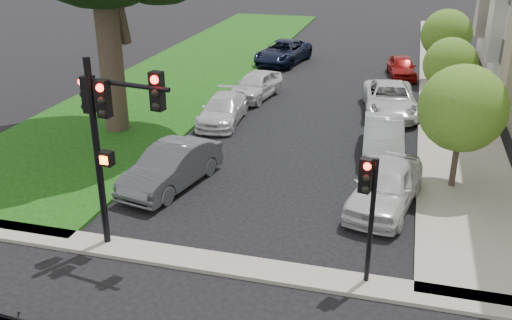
% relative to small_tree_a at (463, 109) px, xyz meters
% --- Properties ---
extents(ground, '(140.00, 140.00, 0.00)m').
position_rel_small_tree_a_xyz_m(ground, '(-6.20, -8.91, -2.99)').
color(ground, black).
rests_on(ground, ground).
extents(grass_strip, '(8.00, 44.00, 0.12)m').
position_rel_small_tree_a_xyz_m(grass_strip, '(-15.20, 15.09, -2.93)').
color(grass_strip, black).
rests_on(grass_strip, ground).
extents(sidewalk_right, '(3.50, 44.00, 0.12)m').
position_rel_small_tree_a_xyz_m(sidewalk_right, '(0.55, 15.09, -2.93)').
color(sidewalk_right, gray).
rests_on(sidewalk_right, ground).
extents(sidewalk_cross, '(60.00, 1.00, 0.12)m').
position_rel_small_tree_a_xyz_m(sidewalk_cross, '(-6.20, -6.91, -2.93)').
color(sidewalk_cross, gray).
rests_on(sidewalk_cross, ground).
extents(small_tree_a, '(3.00, 3.00, 4.50)m').
position_rel_small_tree_a_xyz_m(small_tree_a, '(0.00, 0.00, 0.00)').
color(small_tree_a, black).
rests_on(small_tree_a, ground).
extents(small_tree_b, '(2.56, 2.56, 3.84)m').
position_rel_small_tree_a_xyz_m(small_tree_b, '(0.00, 8.51, -0.44)').
color(small_tree_b, black).
rests_on(small_tree_b, ground).
extents(small_tree_c, '(2.87, 2.87, 4.30)m').
position_rel_small_tree_a_xyz_m(small_tree_c, '(-0.00, 14.74, -0.13)').
color(small_tree_c, black).
rests_on(small_tree_c, ground).
extents(traffic_signal_main, '(2.74, 0.72, 5.60)m').
position_rel_small_tree_a_xyz_m(traffic_signal_main, '(-9.56, -6.67, 0.87)').
color(traffic_signal_main, black).
rests_on(traffic_signal_main, ground).
extents(traffic_signal_secondary, '(0.48, 0.39, 3.59)m').
position_rel_small_tree_a_xyz_m(traffic_signal_secondary, '(-2.55, -6.71, -0.49)').
color(traffic_signal_secondary, black).
rests_on(traffic_signal_secondary, ground).
extents(car_parked_0, '(2.68, 4.90, 1.58)m').
position_rel_small_tree_a_xyz_m(car_parked_0, '(-2.24, -2.13, -2.20)').
color(car_parked_0, silver).
rests_on(car_parked_0, ground).
extents(car_parked_1, '(1.88, 4.60, 1.48)m').
position_rel_small_tree_a_xyz_m(car_parked_1, '(-2.62, 2.68, -2.25)').
color(car_parked_1, '#999BA0').
rests_on(car_parked_1, ground).
extents(car_parked_2, '(3.19, 5.65, 1.49)m').
position_rel_small_tree_a_xyz_m(car_parked_2, '(-2.63, 8.20, -2.25)').
color(car_parked_2, silver).
rests_on(car_parked_2, ground).
extents(car_parked_3, '(2.13, 4.01, 1.30)m').
position_rel_small_tree_a_xyz_m(car_parked_3, '(-2.30, 15.59, -2.34)').
color(car_parked_3, maroon).
rests_on(car_parked_3, ground).
extents(car_parked_5, '(2.53, 4.86, 1.53)m').
position_rel_small_tree_a_xyz_m(car_parked_5, '(-9.72, -2.47, -2.23)').
color(car_parked_5, '#3F4247').
rests_on(car_parked_5, ground).
extents(car_parked_6, '(2.11, 4.53, 1.28)m').
position_rel_small_tree_a_xyz_m(car_parked_6, '(-10.16, 4.72, -2.35)').
color(car_parked_6, silver).
rests_on(car_parked_6, ground).
extents(car_parked_7, '(2.38, 4.47, 1.45)m').
position_rel_small_tree_a_xyz_m(car_parked_7, '(-9.71, 9.03, -2.27)').
color(car_parked_7, silver).
rests_on(car_parked_7, ground).
extents(car_parked_8, '(3.35, 5.72, 1.49)m').
position_rel_small_tree_a_xyz_m(car_parked_8, '(-10.10, 17.37, -2.24)').
color(car_parked_8, black).
rests_on(car_parked_8, ground).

